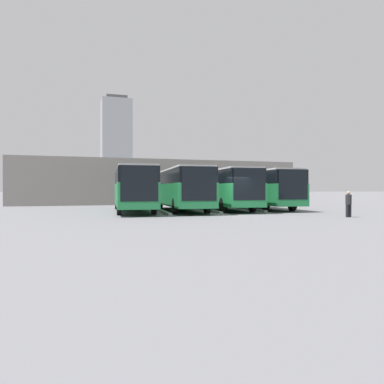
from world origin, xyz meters
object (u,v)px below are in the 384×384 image
bus_0 (260,188)px  pedestrian (349,203)px  bus_3 (133,188)px  bus_1 (223,188)px  bus_2 (181,188)px

bus_0 → pedestrian: 10.71m
bus_3 → bus_1: bearing=-171.4°
bus_1 → bus_3: size_ratio=1.00×
bus_1 → bus_2: bearing=13.4°
bus_0 → bus_1: (3.73, 0.57, 0.00)m
pedestrian → bus_0: bearing=-85.9°
bus_3 → bus_0: bearing=-169.6°
bus_3 → pedestrian: (-11.43, 9.67, -0.96)m
bus_2 → pedestrian: bearing=134.2°
bus_1 → bus_2: size_ratio=1.00×
bus_1 → bus_2: (3.73, 0.53, 0.00)m
bus_1 → bus_3: bearing=8.6°
bus_2 → bus_1: bearing=-166.6°
bus_2 → pedestrian: (-7.70, 9.57, -0.96)m
pedestrian → bus_3: bearing=-37.4°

